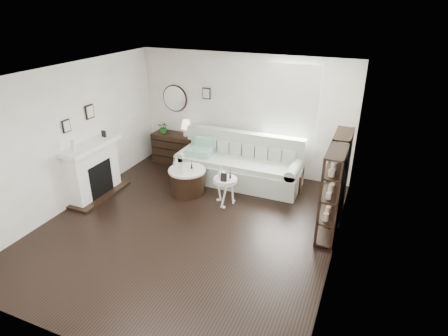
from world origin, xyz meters
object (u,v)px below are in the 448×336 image
at_px(sofa, 239,166).
at_px(pedestal_table, 225,181).
at_px(dresser, 176,148).
at_px(drum_table, 187,181).

bearing_deg(sofa, pedestal_table, -84.05).
height_order(dresser, pedestal_table, dresser).
xyz_separation_m(dresser, pedestal_table, (1.95, -1.48, 0.15)).
height_order(sofa, drum_table, sofa).
distance_m(sofa, drum_table, 1.25).
height_order(sofa, pedestal_table, sofa).
relative_size(dresser, pedestal_table, 1.94).
relative_size(sofa, drum_table, 3.55).
bearing_deg(drum_table, dresser, 127.64).
relative_size(dresser, drum_table, 1.43).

